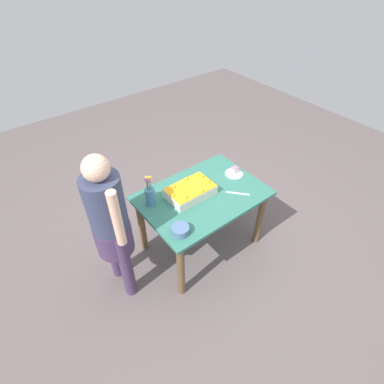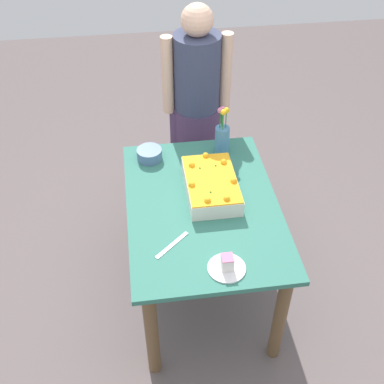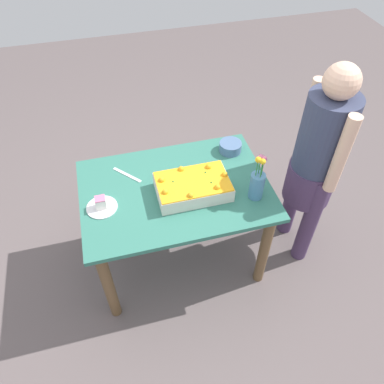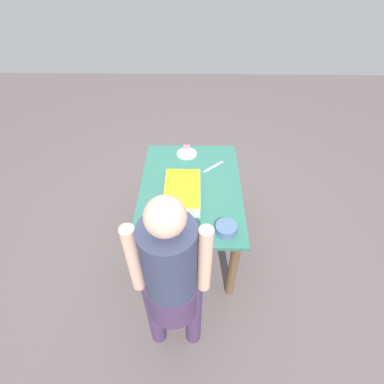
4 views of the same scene
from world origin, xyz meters
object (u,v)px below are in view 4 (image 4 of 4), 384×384
object	(u,v)px
cake_knife	(213,167)
person_standing	(171,279)
serving_plate_with_slice	(187,152)
flower_vase	(162,222)
sheet_cake	(182,192)
fruit_bowl	(226,229)

from	to	relation	value
cake_knife	person_standing	distance (m)	1.20
serving_plate_with_slice	flower_vase	world-z (taller)	flower_vase
serving_plate_with_slice	person_standing	bearing A→B (deg)	-2.15
sheet_cake	person_standing	distance (m)	0.79
flower_vase	cake_knife	bearing A→B (deg)	152.19
fruit_bowl	serving_plate_with_slice	bearing A→B (deg)	-161.59
cake_knife	fruit_bowl	world-z (taller)	fruit_bowl
serving_plate_with_slice	cake_knife	world-z (taller)	serving_plate_with_slice
sheet_cake	person_standing	world-z (taller)	person_standing
sheet_cake	serving_plate_with_slice	size ratio (longest dim) A/B	2.41
serving_plate_with_slice	cake_knife	bearing A→B (deg)	52.75
flower_vase	fruit_bowl	world-z (taller)	flower_vase
person_standing	flower_vase	bearing A→B (deg)	12.12
serving_plate_with_slice	cake_knife	xyz separation A→B (m)	(0.18, 0.24, -0.02)
sheet_cake	fruit_bowl	world-z (taller)	sheet_cake
cake_knife	sheet_cake	bearing A→B (deg)	13.67
serving_plate_with_slice	fruit_bowl	size ratio (longest dim) A/B	1.21
cake_knife	flower_vase	size ratio (longest dim) A/B	0.72
sheet_cake	flower_vase	xyz separation A→B (m)	(0.36, -0.13, 0.06)
sheet_cake	cake_knife	size ratio (longest dim) A/B	1.96
sheet_cake	person_standing	bearing A→B (deg)	-2.41
sheet_cake	fruit_bowl	distance (m)	0.47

